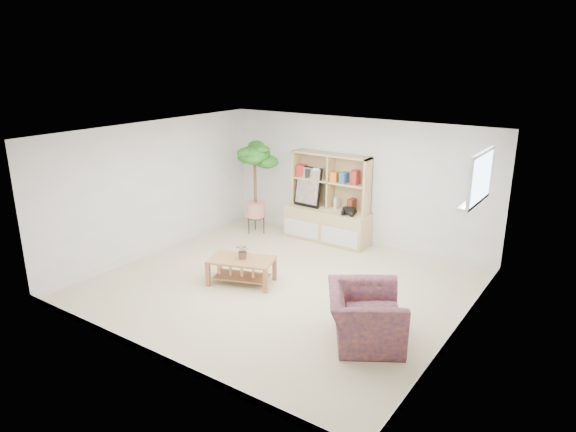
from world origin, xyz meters
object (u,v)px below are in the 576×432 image
Objects in this scene: storage_unit at (328,199)px; coffee_table at (242,271)px; armchair at (365,313)px; floor_tree at (255,188)px.

coffee_table is (-0.12, -2.48, -0.65)m from storage_unit.
storage_unit is 2.56m from coffee_table.
storage_unit is 3.74m from armchair.
armchair is at bearing -52.30° from storage_unit.
storage_unit is 0.91× the size of floor_tree.
storage_unit is 1.68× the size of coffee_table.
coffee_table is 2.44m from armchair.
storage_unit is 1.61× the size of armchair.
floor_tree is 1.77× the size of armchair.
storage_unit reaches higher than coffee_table.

